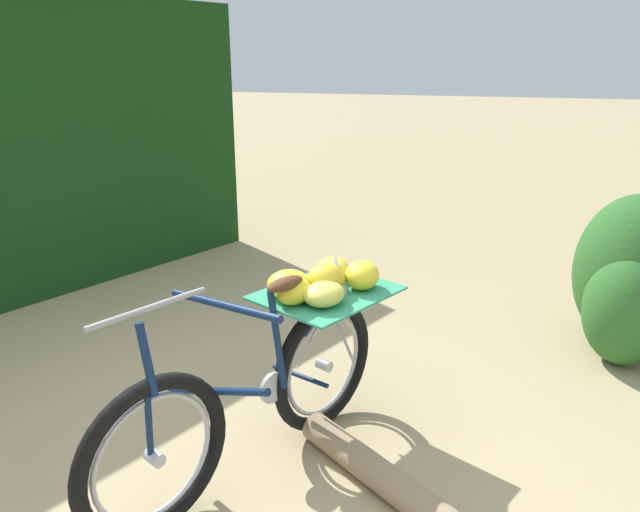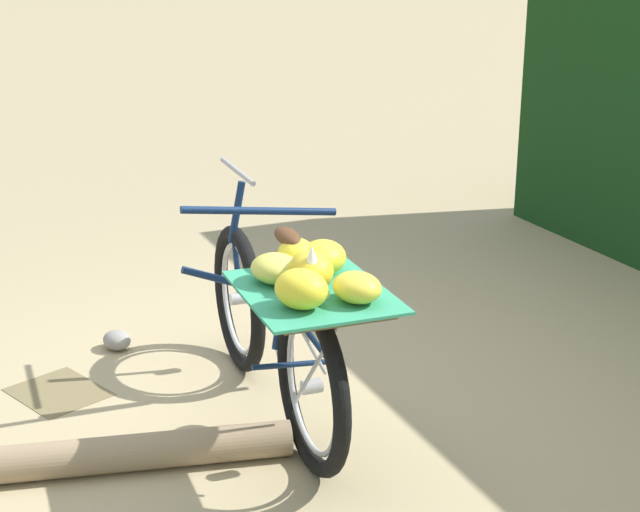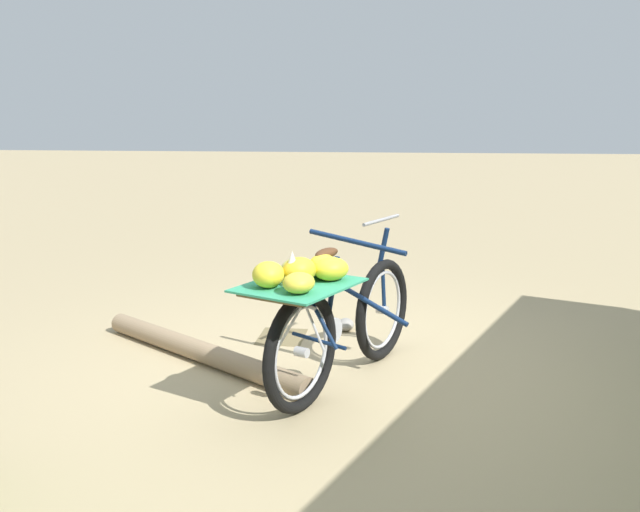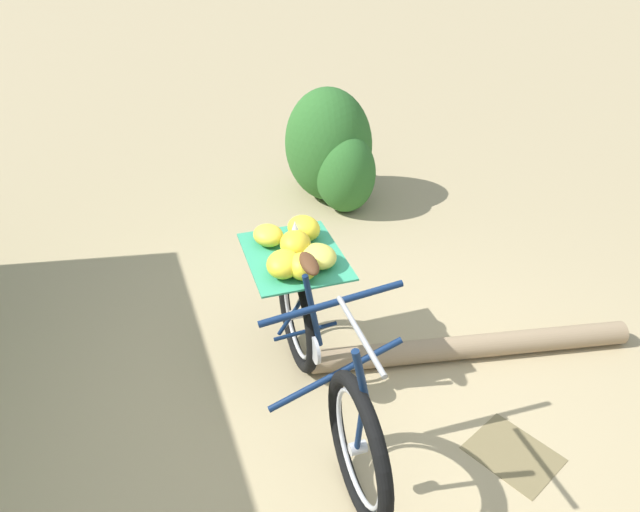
{
  "view_description": "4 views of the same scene",
  "coord_description": "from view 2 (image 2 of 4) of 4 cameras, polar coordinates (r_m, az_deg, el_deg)",
  "views": [
    {
      "loc": [
        -2.21,
        -1.18,
        1.93
      ],
      "look_at": [
        0.63,
        -0.29,
        0.94
      ],
      "focal_mm": 33.67,
      "sensor_mm": 36.0,
      "label": 1
    },
    {
      "loc": [
        3.02,
        -2.83,
        2.09
      ],
      "look_at": [
        0.47,
        -0.25,
        0.88
      ],
      "focal_mm": 54.81,
      "sensor_mm": 36.0,
      "label": 2
    },
    {
      "loc": [
        4.26,
        0.24,
        1.72
      ],
      "look_at": [
        0.4,
        -0.26,
        0.92
      ],
      "focal_mm": 38.1,
      "sensor_mm": 36.0,
      "label": 3
    },
    {
      "loc": [
        -1.64,
        1.42,
        2.56
      ],
      "look_at": [
        0.39,
        -0.42,
        0.81
      ],
      "focal_mm": 32.45,
      "sensor_mm": 36.0,
      "label": 4
    }
  ],
  "objects": [
    {
      "name": "leaf_litter_patch",
      "position": [
        4.86,
        -15.02,
        -7.67
      ],
      "size": [
        0.44,
        0.36,
        0.01
      ],
      "primitive_type": "cube",
      "color": "olive",
      "rests_on": "ground_plane"
    },
    {
      "name": "ground_plane",
      "position": [
        4.64,
        -1.95,
        -8.35
      ],
      "size": [
        60.0,
        60.0,
        0.0
      ],
      "primitive_type": "plane",
      "color": "tan"
    },
    {
      "name": "fallen_log",
      "position": [
        4.15,
        -16.38,
        -11.46
      ],
      "size": [
        1.3,
        1.8,
        0.15
      ],
      "primitive_type": "cylinder",
      "rotation": [
        0.0,
        1.57,
        0.97
      ],
      "color": "#937A5B",
      "rests_on": "ground_plane"
    },
    {
      "name": "bicycle",
      "position": [
        4.17,
        -2.2,
        -3.59
      ],
      "size": [
        1.74,
        1.02,
        1.03
      ],
      "rotation": [
        0.0,
        0.0,
        2.71
      ],
      "color": "black",
      "rests_on": "ground_plane"
    },
    {
      "name": "path_stone",
      "position": [
        5.25,
        -11.77,
        -4.83
      ],
      "size": [
        0.16,
        0.14,
        0.1
      ],
      "primitive_type": "ellipsoid",
      "color": "gray",
      "rests_on": "ground_plane"
    }
  ]
}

